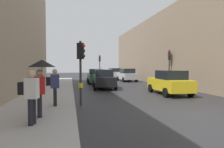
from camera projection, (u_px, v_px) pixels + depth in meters
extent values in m
plane|color=#28282B|center=(196.00, 116.00, 8.19)|extent=(120.00, 120.00, 0.00)
cube|color=#A8A5A0|center=(47.00, 97.00, 12.68)|extent=(3.44, 40.00, 0.16)
cube|color=gray|center=(196.00, 50.00, 25.56)|extent=(12.00, 35.55, 8.33)
cylinder|color=#2D2D2D|center=(169.00, 68.00, 19.79)|extent=(0.12, 0.12, 3.70)
cube|color=black|center=(169.00, 55.00, 19.74)|extent=(0.34, 0.37, 0.84)
cube|color=yellow|center=(169.00, 76.00, 19.82)|extent=(0.25, 0.22, 0.24)
sphere|color=red|center=(170.00, 52.00, 19.54)|extent=(0.18, 0.18, 0.18)
sphere|color=#2D231E|center=(169.00, 55.00, 19.55)|extent=(0.18, 0.18, 0.18)
sphere|color=#2D231E|center=(169.00, 58.00, 19.56)|extent=(0.18, 0.18, 0.18)
cylinder|color=#2D2D2D|center=(81.00, 73.00, 10.34)|extent=(0.12, 0.12, 3.38)
cube|color=black|center=(80.00, 51.00, 10.29)|extent=(0.38, 0.37, 0.84)
cube|color=yellow|center=(81.00, 85.00, 10.36)|extent=(0.25, 0.26, 0.24)
sphere|color=red|center=(83.00, 46.00, 10.21)|extent=(0.18, 0.18, 0.18)
sphere|color=#2D231E|center=(84.00, 51.00, 10.22)|extent=(0.18, 0.18, 0.18)
sphere|color=#2D231E|center=(84.00, 56.00, 10.23)|extent=(0.18, 0.18, 0.18)
cylinder|color=#2D2D2D|center=(100.00, 68.00, 30.13)|extent=(0.12, 0.12, 3.79)
cube|color=black|center=(100.00, 59.00, 30.08)|extent=(0.25, 0.31, 0.84)
cube|color=yellow|center=(100.00, 73.00, 30.17)|extent=(0.21, 0.17, 0.24)
sphere|color=red|center=(100.00, 57.00, 29.89)|extent=(0.18, 0.18, 0.18)
sphere|color=#2D231E|center=(100.00, 58.00, 29.90)|extent=(0.18, 0.18, 0.18)
sphere|color=#2D231E|center=(100.00, 60.00, 29.91)|extent=(0.18, 0.18, 0.18)
cube|color=#2D6038|center=(96.00, 78.00, 23.67)|extent=(1.91, 4.25, 0.80)
cube|color=black|center=(96.00, 72.00, 23.89)|extent=(1.65, 2.04, 0.64)
cylinder|color=black|center=(105.00, 82.00, 22.52)|extent=(0.24, 0.65, 0.64)
cylinder|color=black|center=(89.00, 82.00, 22.20)|extent=(0.24, 0.65, 0.64)
cylinder|color=black|center=(102.00, 80.00, 25.18)|extent=(0.24, 0.65, 0.64)
cylinder|color=black|center=(88.00, 80.00, 24.85)|extent=(0.24, 0.65, 0.64)
cube|color=silver|center=(114.00, 74.00, 34.91)|extent=(2.06, 4.31, 0.80)
cube|color=black|center=(115.00, 70.00, 34.64)|extent=(1.72, 2.10, 0.64)
cylinder|color=black|center=(107.00, 76.00, 35.98)|extent=(0.26, 0.65, 0.64)
cylinder|color=black|center=(117.00, 76.00, 36.46)|extent=(0.26, 0.65, 0.64)
cylinder|color=black|center=(111.00, 77.00, 33.38)|extent=(0.26, 0.65, 0.64)
cylinder|color=black|center=(121.00, 77.00, 33.86)|extent=(0.26, 0.65, 0.64)
cube|color=black|center=(104.00, 81.00, 18.32)|extent=(2.12, 4.33, 0.80)
cube|color=black|center=(104.00, 73.00, 18.54)|extent=(1.75, 2.12, 0.64)
cylinder|color=black|center=(116.00, 86.00, 17.12)|extent=(0.27, 0.66, 0.64)
cylinder|color=black|center=(95.00, 87.00, 16.88)|extent=(0.27, 0.66, 0.64)
cylinder|color=black|center=(112.00, 84.00, 19.79)|extent=(0.27, 0.66, 0.64)
cylinder|color=black|center=(94.00, 84.00, 19.56)|extent=(0.27, 0.66, 0.64)
cube|color=yellow|center=(169.00, 85.00, 14.47)|extent=(1.92, 4.25, 0.80)
cube|color=black|center=(171.00, 75.00, 14.20)|extent=(1.66, 2.04, 0.64)
cylinder|color=black|center=(151.00, 88.00, 15.66)|extent=(0.24, 0.65, 0.64)
cylinder|color=black|center=(172.00, 88.00, 15.98)|extent=(0.24, 0.65, 0.64)
cylinder|color=black|center=(166.00, 93.00, 13.00)|extent=(0.24, 0.65, 0.64)
cylinder|color=black|center=(191.00, 92.00, 13.32)|extent=(0.24, 0.65, 0.64)
cube|color=#BCBCC1|center=(127.00, 76.00, 27.47)|extent=(1.98, 4.27, 0.80)
cube|color=black|center=(127.00, 71.00, 27.20)|extent=(1.69, 2.07, 0.64)
cylinder|color=black|center=(118.00, 78.00, 28.57)|extent=(0.25, 0.65, 0.64)
cylinder|color=black|center=(130.00, 78.00, 29.02)|extent=(0.25, 0.65, 0.64)
cylinder|color=black|center=(124.00, 80.00, 25.96)|extent=(0.25, 0.65, 0.64)
cylinder|color=black|center=(136.00, 79.00, 26.40)|extent=(0.25, 0.65, 0.64)
cylinder|color=black|center=(40.00, 105.00, 7.43)|extent=(0.16, 0.16, 0.85)
cylinder|color=black|center=(40.00, 106.00, 7.24)|extent=(0.16, 0.16, 0.85)
cube|color=red|center=(39.00, 85.00, 7.31)|extent=(0.42, 0.30, 0.66)
sphere|color=tan|center=(39.00, 73.00, 7.29)|extent=(0.24, 0.24, 0.24)
cylinder|color=black|center=(42.00, 79.00, 7.33)|extent=(0.02, 0.02, 0.90)
cone|color=black|center=(42.00, 63.00, 7.31)|extent=(1.00, 1.00, 0.28)
cylinder|color=black|center=(55.00, 97.00, 9.53)|extent=(0.16, 0.16, 0.85)
cylinder|color=black|center=(55.00, 97.00, 9.34)|extent=(0.16, 0.16, 0.85)
cube|color=navy|center=(55.00, 81.00, 9.41)|extent=(0.41, 0.28, 0.66)
sphere|color=tan|center=(55.00, 71.00, 9.39)|extent=(0.24, 0.24, 0.24)
cube|color=black|center=(48.00, 81.00, 9.33)|extent=(0.21, 0.29, 0.40)
cylinder|color=black|center=(34.00, 111.00, 6.44)|extent=(0.16, 0.16, 0.85)
cylinder|color=black|center=(31.00, 112.00, 6.25)|extent=(0.16, 0.16, 0.85)
cube|color=silver|center=(32.00, 88.00, 6.32)|extent=(0.46, 0.36, 0.66)
sphere|color=tan|center=(31.00, 74.00, 6.30)|extent=(0.24, 0.24, 0.24)
cube|color=black|center=(23.00, 88.00, 6.34)|extent=(0.27, 0.32, 0.40)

